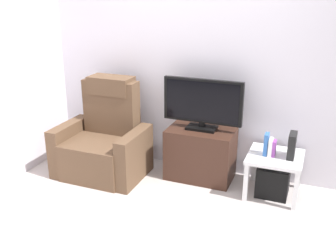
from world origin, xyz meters
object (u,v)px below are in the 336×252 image
Objects in this scene: book_rightmost at (274,148)px; side_table at (275,161)px; game_console at (292,145)px; tv_stand at (200,154)px; recliner_armchair at (104,141)px; book_middle at (271,147)px; television at (203,103)px; subwoofer_box at (273,180)px; book_leftmost at (266,144)px.

side_table is at bearing 45.79° from book_rightmost.
game_console is (0.15, 0.01, 0.19)m from side_table.
tv_stand is at bearing 172.99° from book_rightmost.
book_rightmost is at bearing -3.38° from recliner_armchair.
game_console is (2.02, 0.19, 0.19)m from recliner_armchair.
book_middle is at bearing 180.00° from book_rightmost.
television reaches higher than subwoofer_box.
book_rightmost is (0.08, 0.00, -0.03)m from book_leftmost.
subwoofer_box is 1.40× the size of book_leftmost.
recliner_armchair reaches higher than book_rightmost.
side_table is (0.81, -0.10, -0.50)m from television.
book_leftmost is 0.05m from book_middle.
book_middle is 0.70× the size of game_console.
book_middle is at bearing -159.78° from side_table.
television reaches higher than game_console.
book_middle is at bearing -3.29° from recliner_armchair.
book_rightmost is (0.03, 0.00, -0.01)m from book_middle.
book_leftmost reaches higher than tv_stand.
recliner_armchair is 1.87m from book_rightmost.
side_table is 1.70× the size of subwoofer_box.
book_middle is 1.09× the size of book_rightmost.
subwoofer_box is 1.26× the size of game_console.
television is at bearing 171.65° from book_rightmost.
book_leftmost is (0.71, -0.12, -0.32)m from television.
book_rightmost is at bearing -7.01° from tv_stand.
tv_stand is 0.82m from side_table.
subwoofer_box is (0.81, -0.08, -0.13)m from tv_stand.
side_table is 3.32× the size of book_rightmost.
recliner_armchair is at bearing -175.01° from book_rightmost.
television reaches higher than book_rightmost.
game_console is (0.20, 0.03, 0.04)m from book_middle.
recliner_armchair is at bearing -165.39° from television.
tv_stand is at bearing 172.21° from book_leftmost.
book_rightmost reaches higher than subwoofer_box.
game_console is (0.24, 0.03, 0.01)m from book_leftmost.
book_leftmost is (-0.10, -0.02, 0.39)m from subwoofer_box.
game_console reaches higher than side_table.
side_table is 3.05× the size of book_middle.
book_rightmost is at bearing -8.35° from television.
television is 4.88× the size of book_middle.
book_middle reaches higher than tv_stand.
book_middle reaches higher than side_table.
recliner_armchair reaches higher than book_leftmost.
book_leftmost is (0.71, -0.10, 0.26)m from tv_stand.
book_rightmost reaches higher than tv_stand.
recliner_armchair is 6.64× the size of book_rightmost.
book_leftmost reaches higher than book_middle.
book_middle is (-0.05, -0.02, 0.16)m from side_table.
book_leftmost is at bearing 180.00° from book_middle.
book_rightmost is at bearing -169.66° from game_console.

